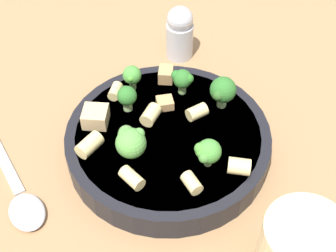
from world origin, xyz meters
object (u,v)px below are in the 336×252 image
spoon (20,198)px  pepper_shaker (180,33)px  broccoli_floret_1 (223,91)px  rigatoni_3 (132,178)px  pasta_bowl (168,140)px  rigatoni_5 (239,166)px  broccoli_floret_0 (182,79)px  rigatoni_0 (151,115)px  rigatoni_2 (192,183)px  chicken_chunk_2 (96,117)px  broccoli_floret_2 (207,152)px  broccoli_floret_3 (130,141)px  rigatoni_4 (197,112)px  chicken_chunk_1 (167,103)px  rigatoni_6 (115,91)px  chicken_chunk_0 (166,74)px  broccoli_floret_5 (132,75)px  broccoli_floret_4 (127,96)px  rigatoni_1 (89,145)px

spoon → pepper_shaker: bearing=-130.0°
broccoli_floret_1 → rigatoni_3: broccoli_floret_1 is taller
pasta_bowl → rigatoni_5: (-0.07, 0.06, 0.02)m
broccoli_floret_1 → pasta_bowl: bearing=28.7°
pasta_bowl → broccoli_floret_0: size_ratio=7.06×
rigatoni_0 → spoon: rigatoni_0 is taller
rigatoni_2 → spoon: bearing=-6.7°
rigatoni_0 → chicken_chunk_2: bearing=-1.7°
broccoli_floret_2 → broccoli_floret_3: size_ratio=0.91×
rigatoni_4 → broccoli_floret_1: bearing=-153.7°
broccoli_floret_1 → pepper_shaker: bearing=-75.9°
pasta_bowl → chicken_chunk_1: size_ratio=12.23×
broccoli_floret_1 → rigatoni_6: broccoli_floret_1 is taller
broccoli_floret_3 → chicken_chunk_1: (-0.04, -0.07, -0.02)m
chicken_chunk_0 → chicken_chunk_1: (0.00, 0.05, -0.00)m
broccoli_floret_3 → rigatoni_2: 0.08m
broccoli_floret_0 → pepper_shaker: bearing=-94.6°
rigatoni_3 → rigatoni_6: size_ratio=1.20×
broccoli_floret_1 → chicken_chunk_1: broccoli_floret_1 is taller
rigatoni_5 → chicken_chunk_2: bearing=-29.6°
broccoli_floret_2 → chicken_chunk_2: broccoli_floret_2 is taller
broccoli_floret_0 → pepper_shaker: (-0.01, -0.11, -0.01)m
chicken_chunk_1 → spoon: (0.17, 0.10, -0.03)m
rigatoni_5 → spoon: (0.23, -0.01, -0.04)m
broccoli_floret_5 → spoon: broccoli_floret_5 is taller
pasta_bowl → rigatoni_0: size_ratio=9.54×
broccoli_floret_5 → chicken_chunk_2: bearing=50.7°
rigatoni_0 → chicken_chunk_0: bearing=-108.7°
pasta_bowl → rigatoni_2: 0.08m
broccoli_floret_2 → rigatoni_6: size_ratio=1.55×
spoon → pasta_bowl: bearing=-161.0°
spoon → broccoli_floret_0: bearing=-147.1°
broccoli_floret_4 → pepper_shaker: bearing=-119.3°
chicken_chunk_1 → rigatoni_4: bearing=148.0°
pasta_bowl → pepper_shaker: pepper_shaker is taller
spoon → chicken_chunk_0: bearing=-139.2°
broccoli_floret_1 → broccoli_floret_5: broccoli_floret_1 is taller
broccoli_floret_5 → rigatoni_4: bearing=142.5°
broccoli_floret_4 → rigatoni_4: (-0.08, 0.02, -0.01)m
broccoli_floret_1 → rigatoni_0: broccoli_floret_1 is taller
chicken_chunk_0 → chicken_chunk_2: chicken_chunk_2 is taller
rigatoni_0 → rigatoni_2: (-0.04, 0.10, -0.00)m
rigatoni_3 → chicken_chunk_1: (-0.05, -0.11, -0.00)m
broccoli_floret_1 → rigatoni_3: 0.15m
broccoli_floret_2 → spoon: size_ratio=0.23×
broccoli_floret_0 → chicken_chunk_2: bearing=22.0°
chicken_chunk_1 → pepper_shaker: 0.14m
broccoli_floret_1 → chicken_chunk_1: size_ratio=2.13×
pasta_bowl → spoon: (0.16, 0.06, -0.01)m
broccoli_floret_2 → rigatoni_1: (0.12, -0.03, -0.01)m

